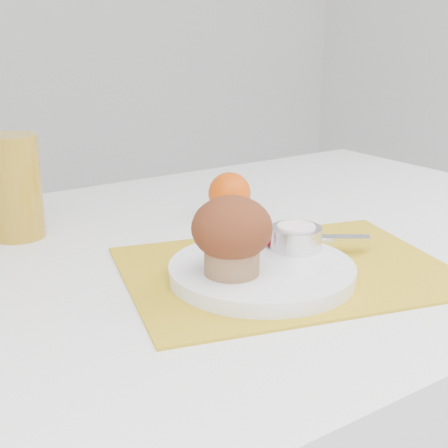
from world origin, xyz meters
TOP-DOWN VIEW (x-y plane):
  - placemat at (-0.02, -0.08)m, footprint 0.46×0.38m
  - plate at (-0.06, -0.09)m, footprint 0.27×0.27m
  - ramekin at (0.00, -0.07)m, footprint 0.08×0.08m
  - cream at (0.00, -0.07)m, footprint 0.06×0.06m
  - raspberry_near at (-0.05, -0.04)m, footprint 0.02×0.02m
  - raspberry_far at (-0.02, -0.05)m, footprint 0.02×0.02m
  - butter_knife at (0.02, -0.04)m, footprint 0.19×0.14m
  - orange at (0.06, 0.16)m, footprint 0.07×0.07m
  - juice_glass at (-0.25, 0.23)m, footprint 0.09×0.09m
  - muffin at (-0.11, -0.09)m, footprint 0.09×0.09m

SIDE VIEW (x-z plane):
  - placemat at x=-0.02m, z-range 0.75..0.75m
  - plate at x=-0.06m, z-range 0.75..0.77m
  - butter_knife at x=0.02m, z-range 0.77..0.78m
  - raspberry_near at x=-0.05m, z-range 0.77..0.79m
  - raspberry_far at x=-0.02m, z-range 0.77..0.79m
  - orange at x=0.06m, z-range 0.75..0.82m
  - ramekin at x=0.00m, z-range 0.77..0.80m
  - cream at x=0.00m, z-range 0.80..0.80m
  - muffin at x=-0.11m, z-range 0.77..0.86m
  - juice_glass at x=-0.25m, z-range 0.75..0.90m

